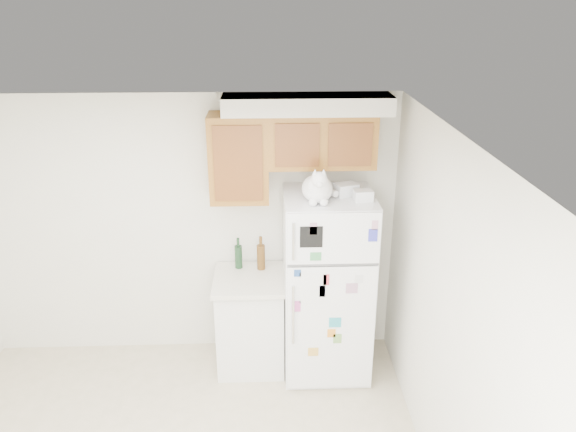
{
  "coord_description": "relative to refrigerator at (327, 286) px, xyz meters",
  "views": [
    {
      "loc": [
        0.73,
        -2.77,
        3.3
      ],
      "look_at": [
        0.9,
        1.55,
        1.55
      ],
      "focal_mm": 35.0,
      "sensor_mm": 36.0,
      "label": 1
    }
  ],
  "objects": [
    {
      "name": "room_shell",
      "position": [
        -1.13,
        -1.36,
        0.82
      ],
      "size": [
        3.84,
        4.04,
        2.52
      ],
      "color": "silver",
      "rests_on": "ground_plane"
    },
    {
      "name": "refrigerator",
      "position": [
        0.0,
        0.0,
        0.0
      ],
      "size": [
        0.76,
        0.78,
        1.7
      ],
      "color": "white",
      "rests_on": "ground_plane"
    },
    {
      "name": "base_counter",
      "position": [
        -0.69,
        0.07,
        -0.39
      ],
      "size": [
        0.64,
        0.64,
        0.92
      ],
      "color": "white",
      "rests_on": "ground_plane"
    },
    {
      "name": "cat",
      "position": [
        -0.11,
        -0.13,
        0.97
      ],
      "size": [
        0.31,
        0.45,
        0.32
      ],
      "color": "white",
      "rests_on": "refrigerator"
    },
    {
      "name": "storage_box_back",
      "position": [
        0.14,
        0.02,
        0.9
      ],
      "size": [
        0.21,
        0.18,
        0.1
      ],
      "primitive_type": "cube",
      "rotation": [
        0.0,
        0.0,
        0.34
      ],
      "color": "white",
      "rests_on": "refrigerator"
    },
    {
      "name": "storage_box_front",
      "position": [
        0.26,
        -0.12,
        0.89
      ],
      "size": [
        0.16,
        0.12,
        0.09
      ],
      "primitive_type": "cube",
      "rotation": [
        0.0,
        0.0,
        0.1
      ],
      "color": "white",
      "rests_on": "refrigerator"
    },
    {
      "name": "bottle_green",
      "position": [
        -0.79,
        0.25,
        0.22
      ],
      "size": [
        0.07,
        0.07,
        0.3
      ],
      "primitive_type": null,
      "color": "#19381E",
      "rests_on": "base_counter"
    },
    {
      "name": "bottle_amber",
      "position": [
        -0.58,
        0.22,
        0.23
      ],
      "size": [
        0.07,
        0.07,
        0.32
      ],
      "primitive_type": null,
      "color": "#593814",
      "rests_on": "base_counter"
    }
  ]
}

